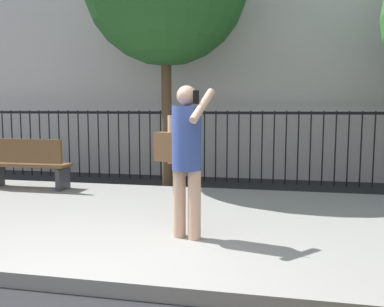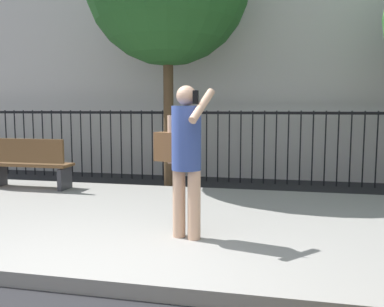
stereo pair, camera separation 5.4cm
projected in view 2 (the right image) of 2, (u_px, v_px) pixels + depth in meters
ground_plane at (74, 294)px, 3.74m from camera, size 60.00×60.00×0.00m
sidewalk at (150, 221)px, 5.87m from camera, size 28.00×4.40×0.15m
iron_fence at (201, 136)px, 9.36m from camera, size 12.03×0.04×1.60m
pedestrian_on_phone at (184, 150)px, 4.78m from camera, size 0.71×0.52×1.77m
street_bench at (28, 162)px, 7.77m from camera, size 1.60×0.45×0.95m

